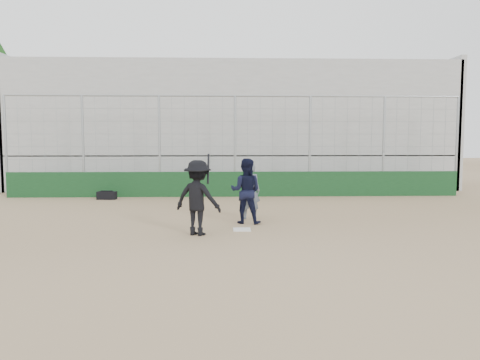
{
  "coord_description": "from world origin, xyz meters",
  "views": [
    {
      "loc": [
        -0.46,
        -11.68,
        2.29
      ],
      "look_at": [
        0.0,
        1.4,
        1.15
      ],
      "focal_mm": 35.0,
      "sensor_mm": 36.0,
      "label": 1
    }
  ],
  "objects_px": {
    "batter_at_plate": "(198,198)",
    "catcher_crouched": "(246,202)",
    "umpire": "(250,194)",
    "equipment_bag": "(107,195)"
  },
  "relations": [
    {
      "from": "umpire",
      "to": "catcher_crouched",
      "type": "bearing_deg",
      "value": 80.38
    },
    {
      "from": "umpire",
      "to": "equipment_bag",
      "type": "bearing_deg",
      "value": -39.19
    },
    {
      "from": "batter_at_plate",
      "to": "umpire",
      "type": "xyz_separation_m",
      "value": [
        1.37,
        2.19,
        -0.17
      ]
    },
    {
      "from": "batter_at_plate",
      "to": "equipment_bag",
      "type": "height_order",
      "value": "batter_at_plate"
    },
    {
      "from": "catcher_crouched",
      "to": "batter_at_plate",
      "type": "bearing_deg",
      "value": -129.61
    },
    {
      "from": "catcher_crouched",
      "to": "umpire",
      "type": "distance_m",
      "value": 0.75
    },
    {
      "from": "catcher_crouched",
      "to": "umpire",
      "type": "height_order",
      "value": "umpire"
    },
    {
      "from": "batter_at_plate",
      "to": "catcher_crouched",
      "type": "xyz_separation_m",
      "value": [
        1.22,
        1.47,
        -0.3
      ]
    },
    {
      "from": "batter_at_plate",
      "to": "equipment_bag",
      "type": "bearing_deg",
      "value": 119.58
    },
    {
      "from": "umpire",
      "to": "batter_at_plate",
      "type": "bearing_deg",
      "value": 60.14
    }
  ]
}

